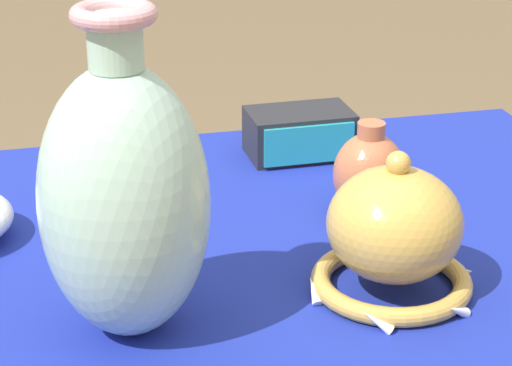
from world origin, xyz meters
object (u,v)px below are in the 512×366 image
(vase_tall_bulbous, at_px, (124,198))
(vase_dome_bell, at_px, (394,236))
(jar_round_terracotta, at_px, (369,173))
(mosaic_tile_box, at_px, (300,133))

(vase_tall_bulbous, height_order, vase_dome_bell, vase_tall_bulbous)
(vase_dome_bell, distance_m, jar_round_terracotta, 0.20)
(vase_tall_bulbous, height_order, mosaic_tile_box, vase_tall_bulbous)
(vase_tall_bulbous, distance_m, vase_dome_bell, 0.30)
(vase_tall_bulbous, height_order, jar_round_terracotta, vase_tall_bulbous)
(mosaic_tile_box, height_order, jar_round_terracotta, jar_round_terracotta)
(vase_tall_bulbous, xyz_separation_m, vase_dome_bell, (0.29, 0.01, -0.08))
(vase_dome_bell, bearing_deg, jar_round_terracotta, 78.00)
(jar_round_terracotta, bearing_deg, vase_tall_bulbous, -147.72)
(jar_round_terracotta, bearing_deg, mosaic_tile_box, 97.62)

